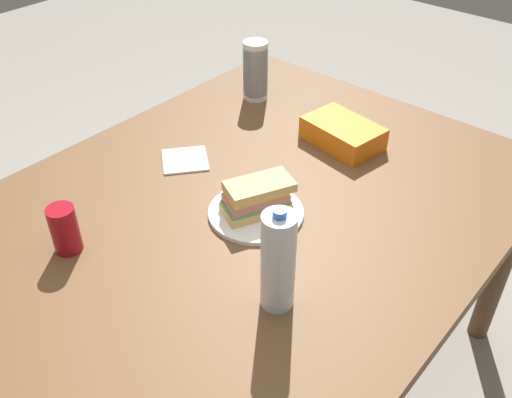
# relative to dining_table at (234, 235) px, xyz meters

# --- Properties ---
(ground_plane) EXTENTS (8.00, 8.00, 0.00)m
(ground_plane) POSITION_rel_dining_table_xyz_m (0.00, 0.00, -0.68)
(ground_plane) COLOR gray
(dining_table) EXTENTS (1.67, 1.19, 0.76)m
(dining_table) POSITION_rel_dining_table_xyz_m (0.00, 0.00, 0.00)
(dining_table) COLOR brown
(dining_table) RESTS_ON ground_plane
(paper_plate) EXTENTS (0.25, 0.25, 0.01)m
(paper_plate) POSITION_rel_dining_table_xyz_m (0.03, -0.05, 0.08)
(paper_plate) COLOR white
(paper_plate) RESTS_ON dining_table
(sandwich) EXTENTS (0.21, 0.15, 0.08)m
(sandwich) POSITION_rel_dining_table_xyz_m (0.04, -0.05, 0.13)
(sandwich) COLOR #DBB26B
(sandwich) RESTS_ON paper_plate
(soda_can_red) EXTENTS (0.07, 0.07, 0.12)m
(soda_can_red) POSITION_rel_dining_table_xyz_m (-0.36, 0.21, 0.14)
(soda_can_red) COLOR maroon
(soda_can_red) RESTS_ON dining_table
(chip_bag) EXTENTS (0.19, 0.25, 0.07)m
(chip_bag) POSITION_rel_dining_table_xyz_m (0.47, -0.02, 0.11)
(chip_bag) COLOR orange
(chip_bag) RESTS_ON dining_table
(water_bottle_tall) EXTENTS (0.07, 0.07, 0.25)m
(water_bottle_tall) POSITION_rel_dining_table_xyz_m (-0.17, -0.28, 0.20)
(water_bottle_tall) COLOR silver
(water_bottle_tall) RESTS_ON dining_table
(plastic_cup_stack) EXTENTS (0.08, 0.08, 0.20)m
(plastic_cup_stack) POSITION_rel_dining_table_xyz_m (0.53, 0.38, 0.18)
(plastic_cup_stack) COLOR silver
(plastic_cup_stack) RESTS_ON dining_table
(paper_napkin) EXTENTS (0.18, 0.18, 0.01)m
(paper_napkin) POSITION_rel_dining_table_xyz_m (0.09, 0.27, 0.08)
(paper_napkin) COLOR white
(paper_napkin) RESTS_ON dining_table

